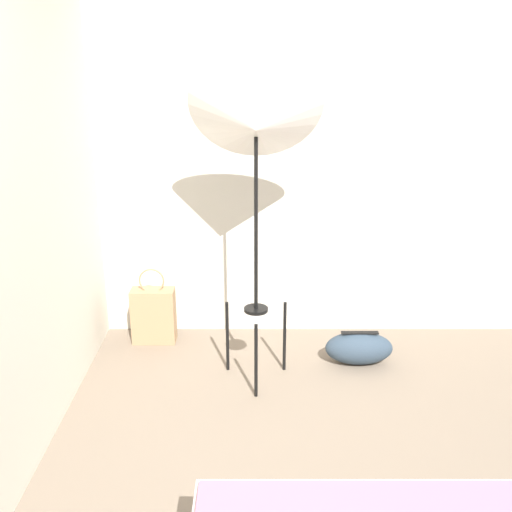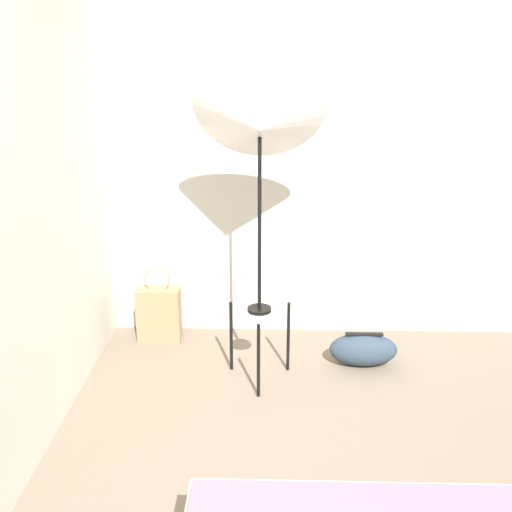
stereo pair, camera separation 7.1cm
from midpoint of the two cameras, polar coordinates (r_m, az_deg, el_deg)
wall_back at (r=4.00m, az=6.20°, el=10.15°), size 8.00×0.05×2.60m
wall_side_left at (r=2.78m, az=-22.28°, el=4.89°), size 0.05×8.00×2.60m
photo_umbrella at (r=3.26m, az=1.00°, el=12.94°), size 0.75×0.59×1.96m
tote_bag at (r=4.17m, az=-8.74°, el=-5.46°), size 0.29×0.14×0.53m
duffel_bag at (r=3.92m, az=10.70°, el=-8.75°), size 0.43×0.21×0.22m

